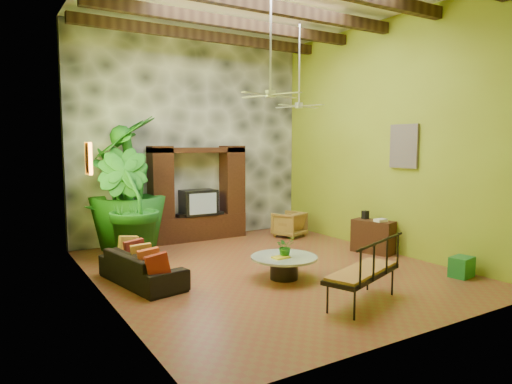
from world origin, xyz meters
TOP-DOWN VIEW (x-y plane):
  - ground at (0.00, 0.00)m, footprint 7.00×7.00m
  - back_wall at (0.00, 3.50)m, footprint 6.00×0.02m
  - left_wall at (-3.00, 0.00)m, footprint 0.02×7.00m
  - right_wall at (3.00, 0.00)m, footprint 0.02×7.00m
  - stone_accent_wall at (0.00, 3.44)m, footprint 5.98×0.10m
  - ceiling_beams at (0.00, 0.00)m, footprint 5.95×5.36m
  - entertainment_center at (0.00, 3.14)m, footprint 2.40×0.55m
  - ceiling_fan_front at (-0.20, -0.40)m, footprint 1.28×1.28m
  - ceiling_fan_back at (1.60, 1.20)m, footprint 1.28×1.28m
  - wall_art_mask at (-2.96, 1.00)m, footprint 0.06×0.32m
  - wall_art_painting at (2.96, -0.60)m, footprint 0.06×0.70m
  - sofa at (-2.30, 0.33)m, footprint 1.05×1.95m
  - wicker_armchair at (2.09, 2.23)m, footprint 0.88×0.89m
  - tall_plant_a at (-2.04, 3.05)m, footprint 1.42×1.40m
  - tall_plant_b at (-2.03, 2.01)m, footprint 1.60×1.60m
  - tall_plant_c at (-1.79, 2.94)m, footprint 1.99×1.99m
  - coffee_table at (-0.10, -0.69)m, footprint 1.16×1.16m
  - centerpiece_plant at (-0.09, -0.71)m, footprint 0.32×0.28m
  - yellow_tray at (-0.22, -0.77)m, footprint 0.29×0.22m
  - iron_bench at (0.16, -2.40)m, footprint 1.61×1.07m
  - side_console at (2.65, -0.11)m, footprint 0.65×0.96m
  - green_bin at (2.65, -2.24)m, footprint 0.46×0.37m

SIDE VIEW (x-z plane):
  - ground at x=0.00m, z-range 0.00..0.00m
  - green_bin at x=2.65m, z-range 0.00..0.36m
  - coffee_table at x=-0.10m, z-range 0.06..0.46m
  - sofa at x=-2.30m, z-range 0.00..0.54m
  - wicker_armchair at x=2.09m, z-range 0.00..0.64m
  - side_console at x=2.65m, z-range 0.00..0.71m
  - yellow_tray at x=-0.22m, z-range 0.40..0.43m
  - iron_bench at x=0.16m, z-range 0.25..0.82m
  - centerpiece_plant at x=-0.09m, z-range 0.40..0.76m
  - entertainment_center at x=0.00m, z-range -0.18..2.12m
  - tall_plant_a at x=-2.04m, z-range 0.00..2.26m
  - tall_plant_b at x=-2.03m, z-range 0.00..2.28m
  - tall_plant_c at x=-1.79m, z-range 0.00..2.95m
  - wall_art_mask at x=-2.96m, z-range 1.83..2.38m
  - wall_art_painting at x=2.96m, z-range 1.85..2.75m
  - back_wall at x=0.00m, z-range 0.00..5.00m
  - left_wall at x=-3.00m, z-range 0.00..5.00m
  - right_wall at x=3.00m, z-range 0.00..5.00m
  - stone_accent_wall at x=0.00m, z-range 0.01..4.99m
  - ceiling_fan_front at x=-0.20m, z-range 2.47..4.33m
  - ceiling_fan_back at x=1.60m, z-range 2.47..4.33m
  - ceiling_beams at x=0.00m, z-range 4.67..4.89m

